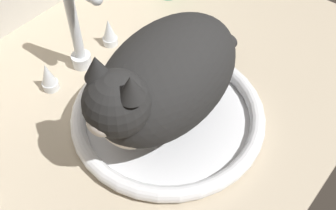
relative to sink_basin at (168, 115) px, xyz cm
name	(u,v)px	position (x,y,z in cm)	size (l,w,h in cm)	color
countertop	(143,103)	(0.88, 7.04, -2.73)	(102.99, 70.86, 3.00)	#B7A88E
sink_basin	(168,115)	(0.00, 0.00, 0.00)	(35.30, 35.30, 2.78)	white
faucet	(79,37)	(0.00, 22.01, 6.63)	(19.90, 10.72, 20.70)	silver
cat	(161,82)	(-1.85, -0.06, 10.39)	(38.30, 19.32, 20.18)	black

